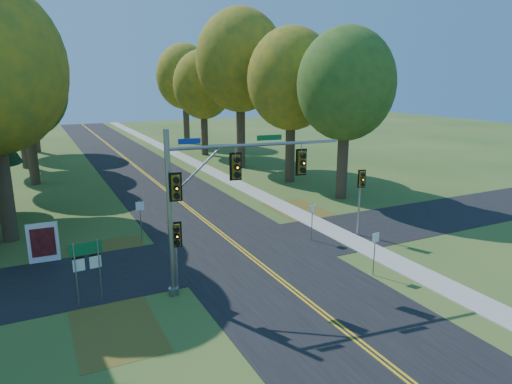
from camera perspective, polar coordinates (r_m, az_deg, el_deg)
name	(u,v)px	position (r m, az deg, el deg)	size (l,w,h in m)	color
ground	(259,263)	(23.11, 0.35, -8.90)	(160.00, 160.00, 0.00)	#2D501C
road_main	(259,263)	(23.11, 0.35, -8.88)	(8.00, 160.00, 0.02)	black
road_cross	(242,250)	(24.78, -1.75, -7.26)	(60.00, 6.00, 0.02)	black
centerline_left	(257,263)	(23.06, 0.12, -8.89)	(0.10, 160.00, 0.01)	gold
centerline_right	(261,262)	(23.14, 0.57, -8.80)	(0.10, 160.00, 0.01)	gold
sidewalk_east	(358,243)	(26.28, 12.59, -6.29)	(1.60, 160.00, 0.06)	#9E998E
leaf_patch_w_near	(112,258)	(24.90, -17.61, -7.85)	(4.00, 6.00, 0.00)	brown
leaf_patch_e	(308,215)	(31.22, 6.57, -2.82)	(3.50, 8.00, 0.00)	brown
leaf_patch_w_far	(115,327)	(18.48, -17.17, -15.79)	(3.00, 5.00, 0.00)	brown
tree_e_a	(346,85)	(34.91, 11.20, 13.00)	(7.20, 7.20, 12.73)	#38281C
tree_e_b	(292,80)	(40.23, 4.48, 13.84)	(7.60, 7.60, 13.33)	#38281C
tree_w_c	(26,91)	(43.49, -26.85, 11.16)	(6.80, 6.80, 11.91)	#38281C
tree_e_c	(241,61)	(46.95, -1.94, 16.04)	(8.80, 8.80, 15.79)	#38281C
tree_w_d	(16,70)	(52.20, -27.77, 13.32)	(8.20, 8.20, 14.56)	#38281C
tree_e_d	(204,85)	(55.20, -6.58, 13.14)	(7.00, 7.00, 12.32)	#38281C
tree_w_e	(28,69)	(63.11, -26.56, 13.57)	(8.40, 8.40, 14.97)	#38281C
tree_e_e	(185,77)	(65.72, -8.87, 14.03)	(7.80, 7.80, 13.74)	#38281C
traffic_mast	(215,188)	(19.10, -5.12, 0.50)	(7.77, 1.23, 7.08)	gray
east_signal_pole	(361,186)	(26.73, 13.00, 0.72)	(0.44, 0.53, 3.98)	#93959B
ped_signal_pole	(176,240)	(19.67, -9.95, -5.94)	(0.50, 0.58, 3.17)	#9C9FA4
route_sign_cluster	(87,260)	(19.65, -20.39, -7.99)	(1.28, 0.17, 2.74)	gray
info_kiosk	(43,243)	(25.30, -25.05, -5.77)	(1.47, 0.29, 2.03)	white
reg_sign_e_north	(312,215)	(25.93, 7.06, -2.91)	(0.40, 0.19, 2.19)	gray
reg_sign_e_south	(375,246)	(21.96, 14.66, -6.49)	(0.41, 0.08, 2.16)	gray
reg_sign_w	(140,213)	(26.42, -14.27, -2.60)	(0.46, 0.09, 2.40)	gray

